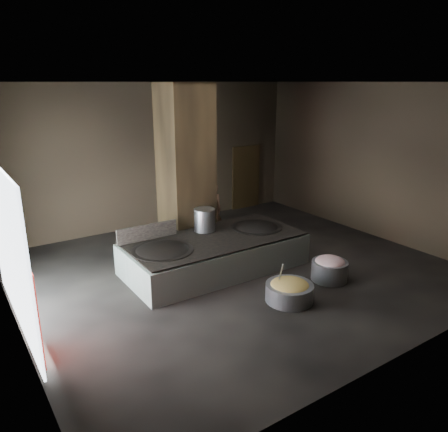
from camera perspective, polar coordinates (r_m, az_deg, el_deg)
floor at (r=11.03m, az=1.49°, el=-7.26°), size 10.00×9.00×0.10m
ceiling at (r=10.04m, az=1.70°, el=17.39°), size 10.00×9.00×0.10m
back_wall at (r=14.18m, az=-9.19°, el=7.78°), size 10.00×0.10×4.50m
front_wall at (r=7.22m, az=22.95°, el=-2.49°), size 10.00×0.10×4.50m
right_wall at (r=13.79m, az=19.11°, el=6.80°), size 0.10×9.00×4.50m
pillar at (r=11.72m, az=-5.02°, el=5.98°), size 1.20×1.20×4.50m
hearth_platform at (r=10.94m, az=-1.22°, el=-4.99°), size 4.43×2.12×0.77m
platform_cap at (r=10.78m, az=-1.23°, el=-2.88°), size 4.33×2.08×0.03m
wok_left at (r=10.11m, az=-8.04°, el=-4.84°), size 1.40×1.40×0.39m
wok_left_rim at (r=10.09m, az=-8.06°, el=-4.47°), size 1.43×1.43×0.05m
wok_right at (r=11.58m, az=4.27°, el=-1.83°), size 1.30×1.30×0.37m
wok_right_rim at (r=11.56m, az=4.28°, el=-1.50°), size 1.33×1.33×0.05m
stock_pot at (r=11.15m, az=-2.55°, el=-0.50°), size 0.54×0.54×0.58m
splash_guard at (r=10.70m, az=-9.98°, el=-2.09°), size 1.54×0.06×0.39m
cook at (r=12.86m, az=-1.59°, el=0.64°), size 0.68×0.50×1.71m
veg_basin at (r=9.59m, az=8.53°, el=-9.84°), size 1.06×1.06×0.38m
veg_fill at (r=9.51m, az=8.57°, el=-8.97°), size 0.84×0.84×0.26m
ladle at (r=9.44m, az=7.33°, el=-7.80°), size 0.21×0.38×0.73m
meat_basin at (r=10.69m, az=13.60°, el=-6.94°), size 1.12×1.12×0.46m
meat_fill at (r=10.60m, az=13.68°, el=-5.86°), size 0.70×0.70×0.27m
doorway_near at (r=14.85m, az=-4.61°, el=3.84°), size 1.18×0.08×2.38m
doorway_near_glow at (r=14.97m, az=-4.94°, el=3.74°), size 0.79×0.04×1.86m
doorway_far at (r=16.12m, az=2.87°, el=4.94°), size 1.18×0.08×2.38m
doorway_far_glow at (r=16.17m, az=1.86°, el=4.81°), size 0.88×0.04×2.08m
left_opening at (r=8.92m, az=-26.28°, el=-3.74°), size 0.04×4.20×3.10m
pavilion_sliver at (r=8.03m, az=-23.68°, el=-11.53°), size 0.05×0.90×1.70m
tree_silhouette at (r=9.81m, az=-27.11°, el=1.63°), size 0.28×1.10×1.10m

